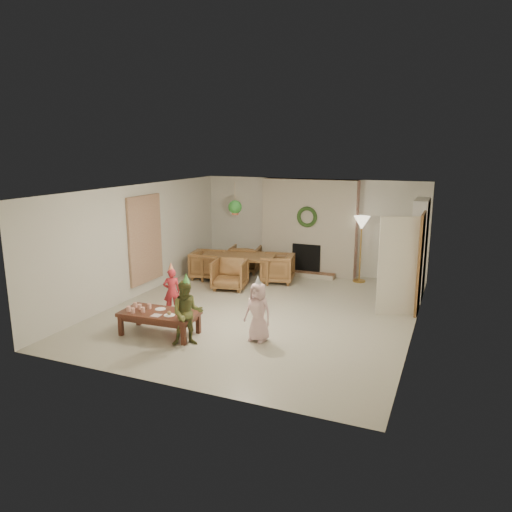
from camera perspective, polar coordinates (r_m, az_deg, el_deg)
The scene contains 56 objects.
floor at distance 10.10m, azimuth 0.70°, elevation -6.43°, with size 7.00×7.00×0.00m, color #B7B29E.
ceiling at distance 9.58m, azimuth 0.74°, elevation 7.85°, with size 7.00×7.00×0.00m, color white.
wall_back at distance 13.02m, azimuth 6.52°, elevation 3.52°, with size 7.00×7.00×0.00m, color silver.
wall_front at distance 6.76m, azimuth -10.56°, elevation -5.30°, with size 7.00×7.00×0.00m, color silver.
wall_left at distance 11.22m, azimuth -13.64°, elevation 1.76°, with size 7.00×7.00×0.00m, color silver.
wall_right at distance 9.10m, azimuth 18.50°, elevation -1.06°, with size 7.00×7.00×0.00m, color silver.
fireplace_mass at distance 12.83m, azimuth 6.27°, elevation 3.39°, with size 2.50×0.40×2.50m, color maroon.
fireplace_hearth at distance 12.75m, azimuth 5.69°, elevation -2.12°, with size 1.60×0.30×0.12m, color #5B2F19.
fireplace_firebox at distance 12.81m, azimuth 5.95°, elevation -0.26°, with size 0.75×0.12×0.75m, color black.
fireplace_wreath at distance 12.57m, azimuth 6.00°, elevation 4.59°, with size 0.54×0.54×0.10m, color #1F3D17.
floor_lamp_base at distance 12.48m, azimuth 12.01°, elevation -2.87°, with size 0.31×0.31×0.03m, color gold.
floor_lamp_post at distance 12.31m, azimuth 12.17°, elevation 0.52°, with size 0.03×0.03×1.49m, color gold.
floor_lamp_shade at distance 12.18m, azimuth 12.33°, elevation 3.82°, with size 0.40×0.40×0.33m, color beige.
bookshelf_carcass at distance 11.39m, azimuth 18.59°, elevation 0.84°, with size 0.30×1.00×2.20m, color white.
bookshelf_shelf_a at distance 11.53m, azimuth 18.27°, elevation -2.31°, with size 0.30×0.92×0.03m, color white.
bookshelf_shelf_b at distance 11.44m, azimuth 18.41°, elevation -0.37°, with size 0.30×0.92×0.03m, color white.
bookshelf_shelf_c at distance 11.36m, azimuth 18.55°, elevation 1.59°, with size 0.30×0.92×0.03m, color white.
bookshelf_shelf_d at distance 11.29m, azimuth 18.69°, elevation 3.58°, with size 0.30×0.92×0.03m, color white.
books_row_lower at distance 11.35m, azimuth 18.15°, elevation -1.80°, with size 0.20×0.40×0.24m, color maroon.
books_row_mid at distance 11.46m, azimuth 18.38°, elevation 0.37°, with size 0.20×0.44×0.24m, color #254C8A.
books_row_upper at distance 11.24m, azimuth 18.45°, elevation 2.16°, with size 0.20×0.36×0.22m, color #AA7E24.
door_frame at distance 10.32m, azimuth 18.74°, elevation -0.80°, with size 0.05×0.86×2.04m, color brown.
door_leaf at distance 9.99m, azimuth 16.39°, elevation -1.20°, with size 0.05×0.80×2.00m, color beige.
curtain_panel at distance 11.35m, azimuth -12.89°, elevation 1.93°, with size 0.06×1.20×2.00m, color #C8AD8D.
dining_table at distance 12.29m, azimuth -2.12°, elevation -1.36°, with size 1.84×1.03×0.65m, color brown.
dining_chair_near at distance 11.53m, azimuth -3.09°, elevation -2.15°, with size 0.76×0.79×0.71m, color brown.
dining_chair_far at distance 13.05m, azimuth -1.27°, elevation -0.37°, with size 0.76×0.79×0.71m, color brown.
dining_chair_left at distance 12.50m, azimuth -5.72°, elevation -1.02°, with size 0.76×0.79×0.71m, color brown.
dining_chair_right at distance 12.09m, azimuth 2.54°, elevation -1.44°, with size 0.76×0.79×0.71m, color brown.
hanging_plant_cord at distance 11.50m, azimuth -2.49°, elevation 6.90°, with size 0.01×0.01×0.70m, color tan.
hanging_plant_pot at distance 11.54m, azimuth -2.48°, elevation 5.18°, with size 0.16×0.16×0.12m, color #984831.
hanging_plant_foliage at distance 11.52m, azimuth -2.48°, elevation 5.77°, with size 0.32×0.32×0.32m, color #1B531D.
coffee_table_top at distance 8.92m, azimuth -11.29°, elevation -6.64°, with size 1.39×0.69×0.06m, color #542A1C.
coffee_table_apron at distance 8.94m, azimuth -11.27°, elevation -7.09°, with size 1.28×0.59×0.09m, color #542A1C.
coffee_leg_fl at distance 9.10m, azimuth -15.59°, elevation -7.91°, with size 0.07×0.07×0.36m, color #542A1C.
coffee_leg_fr at distance 8.47m, azimuth -8.51°, elevation -9.14°, with size 0.07×0.07×0.36m, color #542A1C.
coffee_leg_bl at distance 9.54m, azimuth -13.64°, elevation -6.83°, with size 0.07×0.07×0.36m, color #542A1C.
coffee_leg_br at distance 8.94m, azimuth -6.79°, elevation -7.90°, with size 0.07×0.07×0.36m, color #542A1C.
cup_a at distance 9.04m, azimuth -14.76°, elevation -6.01°, with size 0.07×0.07×0.10m, color white.
cup_b at distance 9.21m, azimuth -14.01°, elevation -5.62°, with size 0.07×0.07×0.10m, color white.
cup_c at distance 8.93m, azimuth -14.27°, elevation -6.22°, with size 0.07×0.07×0.10m, color white.
cup_d at distance 9.10m, azimuth -13.52°, elevation -5.82°, with size 0.07×0.07×0.10m, color white.
cup_e at distance 8.92m, azimuth -13.16°, elevation -6.18°, with size 0.07×0.07×0.10m, color white.
cup_f at distance 9.09m, azimuth -12.43°, elevation -5.79°, with size 0.07×0.07×0.10m, color white.
plate_a at distance 9.04m, azimuth -11.18°, elevation -6.13°, with size 0.19×0.19×0.01m, color white.
plate_b at distance 8.69m, azimuth -10.14°, elevation -6.86°, with size 0.19×0.19×0.01m, color white.
plate_c at distance 8.77m, azimuth -8.23°, elevation -6.61°, with size 0.19×0.19×0.01m, color white.
food_scoop at distance 8.68m, azimuth -10.15°, elevation -6.60°, with size 0.07×0.07×0.07m, color tan.
napkin_left at distance 8.73m, azimuth -11.65°, elevation -6.85°, with size 0.16×0.16×0.01m, color #DCA4A2.
napkin_right at distance 8.89m, azimuth -8.58°, elevation -6.36°, with size 0.16×0.16×0.01m, color #DCA4A2.
child_red at distance 9.93m, azimuth -9.86°, elevation -4.11°, with size 0.34×0.23×0.94m, color #B5262E.
party_hat_red at distance 9.79m, azimuth -9.97°, elevation -1.24°, with size 0.13×0.13×0.18m, color #FDCA54.
child_plaid at distance 8.33m, azimuth -8.08°, elevation -6.67°, with size 0.55×0.43×1.13m, color brown.
party_hat_plaid at distance 8.15m, azimuth -8.22°, elevation -2.63°, with size 0.13×0.13×0.19m, color #5DC755.
child_pink at distance 8.45m, azimuth 0.24°, elevation -6.59°, with size 0.51×0.33×1.04m, color #F4C3C6.
party_hat_pink at distance 8.28m, azimuth 0.24°, elevation -2.90°, with size 0.14×0.14×0.19m, color silver.
Camera 1 is at (3.58, -8.84, 3.32)m, focal length 34.04 mm.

